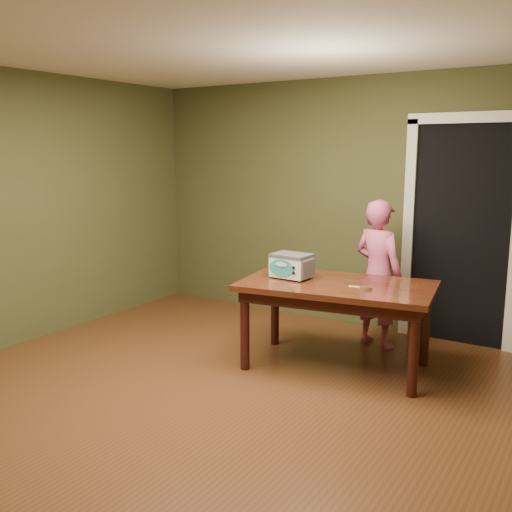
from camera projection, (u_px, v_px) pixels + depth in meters
name	position (u px, v px, depth m)	size (l,w,h in m)	color
floor	(191.00, 402.00, 4.26)	(5.00, 5.00, 0.00)	#5D311A
room_shell	(186.00, 172.00, 3.95)	(4.52, 5.02, 2.61)	#444B28
doorway	(468.00, 232.00, 5.68)	(1.10, 0.66, 2.25)	black
dining_table	(337.00, 294.00, 4.83)	(1.72, 1.15, 0.75)	#33140B
toy_oven	(291.00, 265.00, 4.98)	(0.36, 0.26, 0.22)	#4C4F54
baking_pan	(366.00, 288.00, 4.59)	(0.10, 0.10, 0.02)	silver
spatula	(360.00, 287.00, 4.65)	(0.18, 0.03, 0.01)	#FFD26E
child	(378.00, 274.00, 5.38)	(0.51, 0.34, 1.41)	#CD5480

